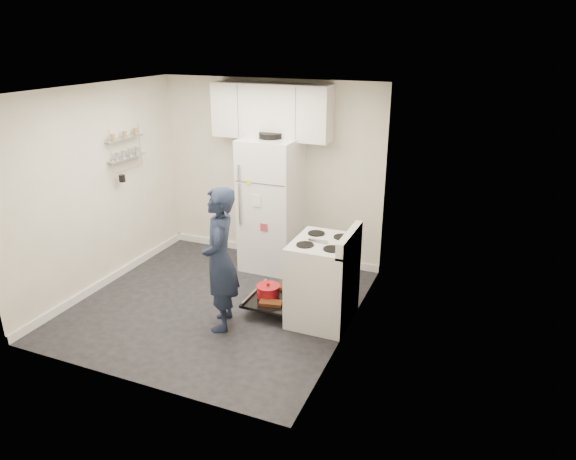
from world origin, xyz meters
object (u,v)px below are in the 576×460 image
at_px(electric_range, 322,281).
at_px(open_oven_door, 272,295).
at_px(person, 220,260).
at_px(refrigerator, 271,204).

xyz_separation_m(electric_range, open_oven_door, (-0.61, -0.01, -0.28)).
bearing_deg(person, open_oven_door, 124.43).
relative_size(refrigerator, person, 1.17).
xyz_separation_m(open_oven_door, refrigerator, (-0.49, 1.11, 0.72)).
bearing_deg(open_oven_door, electric_range, 0.86).
bearing_deg(open_oven_door, person, -123.50).
bearing_deg(refrigerator, electric_range, -45.03).
height_order(electric_range, person, person).
height_order(open_oven_door, person, person).
distance_m(open_oven_door, refrigerator, 1.41).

